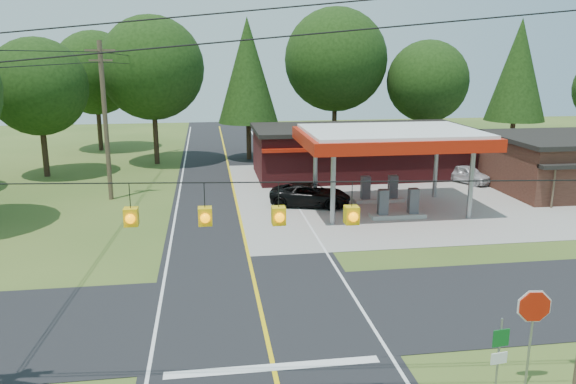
{
  "coord_description": "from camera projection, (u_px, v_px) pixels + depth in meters",
  "views": [
    {
      "loc": [
        -1.76,
        -18.59,
        9.17
      ],
      "look_at": [
        2.0,
        7.0,
        2.8
      ],
      "focal_mm": 35.0,
      "sensor_mm": 36.0,
      "label": 1
    }
  ],
  "objects": [
    {
      "name": "ground",
      "position": [
        262.0,
        315.0,
        20.3
      ],
      "size": [
        120.0,
        120.0,
        0.0
      ],
      "primitive_type": "plane",
      "color": "#38541D",
      "rests_on": "ground"
    },
    {
      "name": "main_highway",
      "position": [
        262.0,
        314.0,
        20.3
      ],
      "size": [
        8.0,
        120.0,
        0.02
      ],
      "primitive_type": "cube",
      "color": "black",
      "rests_on": "ground"
    },
    {
      "name": "cross_road",
      "position": [
        262.0,
        314.0,
        20.29
      ],
      "size": [
        70.0,
        7.0,
        0.02
      ],
      "primitive_type": "cube",
      "color": "black",
      "rests_on": "ground"
    },
    {
      "name": "lane_center_yellow",
      "position": [
        262.0,
        314.0,
        20.29
      ],
      "size": [
        0.15,
        110.0,
        0.0
      ],
      "primitive_type": "cube",
      "color": "yellow",
      "rests_on": "main_highway"
    },
    {
      "name": "gas_canopy",
      "position": [
        391.0,
        140.0,
        33.04
      ],
      "size": [
        10.6,
        7.4,
        4.88
      ],
      "color": "gray",
      "rests_on": "ground"
    },
    {
      "name": "convenience_store",
      "position": [
        360.0,
        151.0,
        43.33
      ],
      "size": [
        16.4,
        7.55,
        3.8
      ],
      "color": "#4F1619",
      "rests_on": "ground"
    },
    {
      "name": "utility_pole_far_left",
      "position": [
        105.0,
        119.0,
        35.22
      ],
      "size": [
        1.8,
        0.3,
        10.0
      ],
      "color": "#473828",
      "rests_on": "ground"
    },
    {
      "name": "utility_pole_north",
      "position": [
        153.0,
        103.0,
        51.87
      ],
      "size": [
        0.3,
        0.3,
        9.5
      ],
      "color": "#473828",
      "rests_on": "ground"
    },
    {
      "name": "overhead_beacons",
      "position": [
        241.0,
        186.0,
        12.91
      ],
      "size": [
        17.04,
        2.04,
        1.03
      ],
      "color": "black",
      "rests_on": "ground"
    },
    {
      "name": "treeline_backdrop",
      "position": [
        239.0,
        77.0,
        41.69
      ],
      "size": [
        70.27,
        51.59,
        13.3
      ],
      "color": "#332316",
      "rests_on": "ground"
    },
    {
      "name": "suv_car",
      "position": [
        310.0,
        195.0,
        34.7
      ],
      "size": [
        6.23,
        6.23,
        1.38
      ],
      "primitive_type": "imported",
      "rotation": [
        0.0,
        0.0,
        1.27
      ],
      "color": "black",
      "rests_on": "ground"
    },
    {
      "name": "sedan_car",
      "position": [
        467.0,
        174.0,
        40.93
      ],
      "size": [
        5.2,
        5.2,
        1.31
      ],
      "primitive_type": "imported",
      "rotation": [
        0.0,
        0.0,
        0.49
      ],
      "color": "silver",
      "rests_on": "ground"
    },
    {
      "name": "octagonal_stop_sign",
      "position": [
        534.0,
        314.0,
        15.44
      ],
      "size": [
        1.0,
        0.17,
        2.93
      ],
      "color": "gray",
      "rests_on": "ground"
    },
    {
      "name": "route_sign_post",
      "position": [
        499.0,
        352.0,
        14.99
      ],
      "size": [
        0.49,
        0.11,
        2.4
      ],
      "color": "gray",
      "rests_on": "ground"
    }
  ]
}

